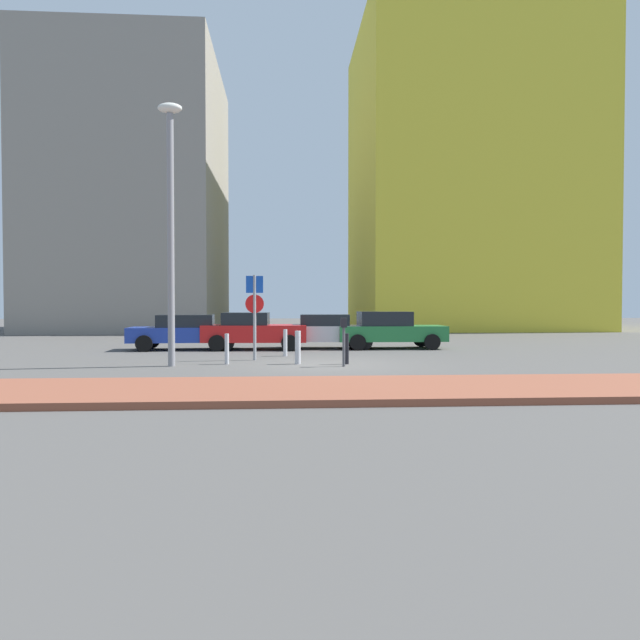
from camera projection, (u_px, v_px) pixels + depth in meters
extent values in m
plane|color=#4C4947|center=(327.00, 364.00, 16.96)|extent=(120.00, 120.00, 0.00)
cube|color=brown|center=(348.00, 389.00, 11.46)|extent=(40.00, 3.33, 0.14)
cube|color=#1E389E|center=(188.00, 334.00, 22.64)|extent=(4.66, 2.03, 0.59)
cube|color=black|center=(186.00, 321.00, 22.62)|extent=(2.27, 1.74, 0.49)
cylinder|color=black|center=(228.00, 340.00, 23.71)|extent=(0.65, 0.26, 0.64)
cylinder|color=black|center=(226.00, 343.00, 21.98)|extent=(0.65, 0.26, 0.64)
cylinder|color=black|center=(152.00, 341.00, 23.32)|extent=(0.65, 0.26, 0.64)
cylinder|color=black|center=(144.00, 343.00, 21.59)|extent=(0.65, 0.26, 0.64)
cube|color=red|center=(255.00, 333.00, 22.74)|extent=(4.18, 1.96, 0.67)
cube|color=black|center=(246.00, 319.00, 22.71)|extent=(1.87, 1.73, 0.50)
cylinder|color=black|center=(290.00, 340.00, 23.69)|extent=(0.65, 0.24, 0.64)
cylinder|color=black|center=(289.00, 343.00, 21.88)|extent=(0.65, 0.24, 0.64)
cylinder|color=black|center=(224.00, 340.00, 23.61)|extent=(0.65, 0.24, 0.64)
cylinder|color=black|center=(217.00, 343.00, 21.80)|extent=(0.65, 0.24, 0.64)
cube|color=#B7BABF|center=(327.00, 333.00, 23.27)|extent=(4.43, 2.01, 0.63)
cube|color=black|center=(325.00, 320.00, 23.25)|extent=(2.06, 1.73, 0.46)
cylinder|color=black|center=(361.00, 339.00, 24.17)|extent=(0.65, 0.26, 0.64)
cylinder|color=black|center=(364.00, 342.00, 22.40)|extent=(0.65, 0.26, 0.64)
cylinder|color=black|center=(292.00, 339.00, 24.14)|extent=(0.65, 0.26, 0.64)
cylinder|color=black|center=(290.00, 342.00, 22.38)|extent=(0.65, 0.26, 0.64)
cube|color=#237238|center=(391.00, 333.00, 23.24)|extent=(4.39, 1.80, 0.62)
cube|color=black|center=(384.00, 319.00, 23.21)|extent=(2.09, 1.65, 0.58)
cylinder|color=black|center=(421.00, 339.00, 24.24)|extent=(0.64, 0.22, 0.64)
cylinder|color=black|center=(432.00, 342.00, 22.45)|extent=(0.64, 0.22, 0.64)
cylinder|color=black|center=(352.00, 340.00, 24.05)|extent=(0.64, 0.22, 0.64)
cylinder|color=black|center=(358.00, 342.00, 22.26)|extent=(0.64, 0.22, 0.64)
cylinder|color=gray|center=(255.00, 318.00, 18.27)|extent=(0.10, 0.10, 2.76)
cube|color=#1447B7|center=(255.00, 284.00, 18.24)|extent=(0.55, 0.08, 0.55)
cylinder|color=red|center=(255.00, 304.00, 18.25)|extent=(0.60, 0.07, 0.60)
cylinder|color=#4C4C51|center=(344.00, 347.00, 16.39)|extent=(0.08, 0.08, 1.13)
cube|color=black|center=(344.00, 323.00, 16.37)|extent=(0.18, 0.14, 0.28)
cylinder|color=gray|center=(171.00, 241.00, 16.40)|extent=(0.20, 0.20, 7.33)
ellipsoid|color=silver|center=(170.00, 108.00, 16.30)|extent=(0.70, 0.36, 0.30)
cylinder|color=#B7B7BC|center=(227.00, 349.00, 17.03)|extent=(0.13, 0.13, 0.93)
cylinder|color=black|center=(347.00, 349.00, 17.05)|extent=(0.12, 0.12, 0.93)
cylinder|color=#B7B7BC|center=(298.00, 347.00, 17.07)|extent=(0.17, 0.17, 1.01)
cylinder|color=#B7B7BC|center=(285.00, 343.00, 19.78)|extent=(0.14, 0.14, 0.94)
cube|color=gold|center=(464.00, 180.00, 43.87)|extent=(16.38, 15.12, 23.05)
cube|color=gray|center=(136.00, 198.00, 40.96)|extent=(11.97, 14.33, 19.16)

